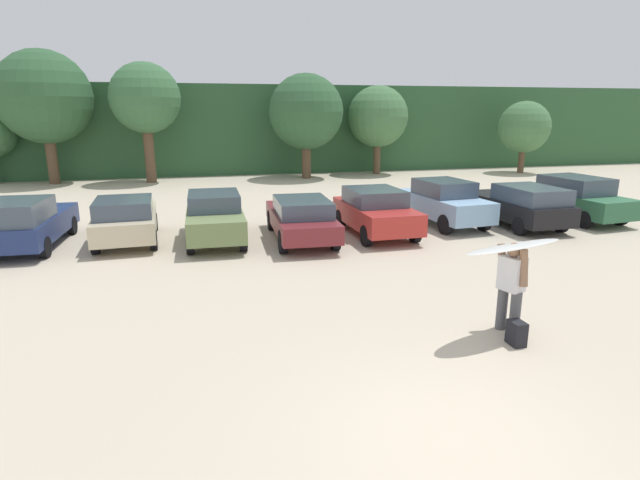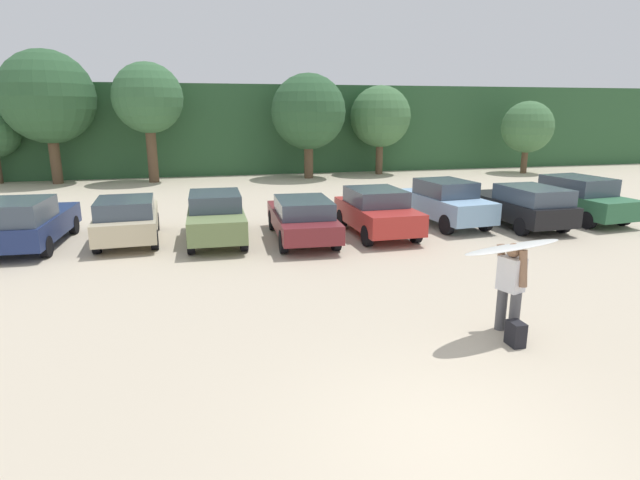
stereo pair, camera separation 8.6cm
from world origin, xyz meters
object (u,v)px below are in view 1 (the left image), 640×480
Objects in this scene: parked_car_champagne at (126,219)px; backpack_dropped at (517,333)px; parked_car_olive_green at (215,216)px; parked_car_black at (519,204)px; parked_car_maroon at (301,217)px; parked_car_red at (375,211)px; person_adult at (511,282)px; parked_car_forest_green at (572,197)px; surfboard_white at (514,247)px; parked_car_sky_blue at (443,202)px; parked_car_navy at (25,223)px.

parked_car_champagne is 9.45× the size of backpack_dropped.
parked_car_olive_green is 0.97× the size of parked_car_black.
parked_car_maroon is 1.18× the size of parked_car_red.
backpack_dropped is (4.90, -9.06, -0.60)m from parked_car_olive_green.
parked_car_forest_green is at bearing -152.84° from person_adult.
parked_car_red is at bearing -93.52° from parked_car_olive_green.
surfboard_white reaches higher than parked_car_champagne.
surfboard_white is 1.57m from backpack_dropped.
parked_car_red reaches higher than backpack_dropped.
parked_car_black is (2.54, -0.92, -0.05)m from parked_car_sky_blue.
person_adult reaches higher than parked_car_sky_blue.
parked_car_red is 0.95× the size of parked_car_sky_blue.
parked_car_champagne reaches higher than parked_car_maroon.
parked_car_sky_blue reaches higher than backpack_dropped.
parked_car_navy is 13.93m from person_adult.
parked_car_navy is 11.00m from parked_car_red.
person_adult is at bearing -160.97° from parked_car_maroon.
parked_car_maroon is at bearing 92.25° from parked_car_red.
parked_car_forest_green reaches higher than parked_car_navy.
parked_car_champagne is (2.86, 0.15, -0.06)m from parked_car_navy.
parked_car_navy is 1.87× the size of surfboard_white.
parked_car_maroon is 1.12× the size of parked_car_sky_blue.
person_adult is 0.75m from surfboard_white.
parked_car_sky_blue reaches higher than parked_car_maroon.
parked_car_sky_blue is at bearing -93.48° from parked_car_champagne.
parked_car_champagne is 11.09m from parked_car_sky_blue.
parked_car_champagne is 0.86× the size of parked_car_forest_green.
backpack_dropped is (-5.96, -8.59, -0.58)m from parked_car_black.
surfboard_white is (2.27, -8.05, 0.97)m from parked_car_maroon.
parked_car_maroon is at bearing 88.72° from parked_car_forest_green.
parked_car_navy is 16.51m from parked_car_black.
parked_car_maroon is 2.00× the size of surfboard_white.
parked_car_sky_blue is at bearing -77.07° from parked_car_maroon.
surfboard_white is (-0.35, -8.20, 0.91)m from parked_car_red.
parked_car_maroon is (8.36, -0.97, -0.07)m from parked_car_navy.
parked_car_olive_green is at bearing -91.27° from parked_car_navy.
parked_car_olive_green is at bearing 86.44° from parked_car_black.
parked_car_forest_green is at bearing -87.96° from parked_car_navy.
parked_car_forest_green is (5.35, -0.25, -0.01)m from parked_car_sky_blue.
parked_car_black is at bearing -97.27° from parked_car_champagne.
parked_car_forest_green is (2.81, 0.67, 0.04)m from parked_car_black.
backpack_dropped is (-0.18, -0.55, -0.77)m from person_adult.
person_adult is (-3.23, -8.96, 0.14)m from parked_car_sky_blue.
person_adult is (10.71, -8.89, 0.17)m from parked_car_navy.
parked_car_navy is at bearing 84.62° from parked_car_red.
surfboard_white is (10.62, -9.01, 0.91)m from parked_car_navy.
parked_car_sky_blue is (11.09, -0.09, 0.09)m from parked_car_champagne.
parked_car_navy is at bearing -57.93° from person_adult.
parked_car_sky_blue reaches higher than parked_car_navy.
surfboard_white reaches higher than parked_car_maroon.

